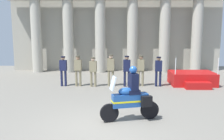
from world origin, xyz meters
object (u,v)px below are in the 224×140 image
(officer_in_row_1, at_px, (78,68))
(officer_in_row_4, at_px, (127,69))
(motorcycle_with_rider, at_px, (132,98))
(officer_in_row_0, at_px, (63,69))
(officer_in_row_3, at_px, (111,68))
(officer_in_row_5, at_px, (141,68))
(reviewing_stand, at_px, (192,79))
(officer_in_row_6, at_px, (159,69))
(officer_in_row_2, at_px, (93,69))

(officer_in_row_1, distance_m, officer_in_row_4, 2.70)
(motorcycle_with_rider, bearing_deg, officer_in_row_0, -71.19)
(officer_in_row_3, height_order, officer_in_row_4, officer_in_row_3)
(officer_in_row_5, bearing_deg, officer_in_row_4, 15.61)
(reviewing_stand, height_order, officer_in_row_6, officer_in_row_6)
(officer_in_row_1, height_order, officer_in_row_5, officer_in_row_5)
(reviewing_stand, bearing_deg, officer_in_row_3, -175.02)
(officer_in_row_0, bearing_deg, officer_in_row_3, -171.34)
(officer_in_row_2, bearing_deg, reviewing_stand, -166.51)
(reviewing_stand, xyz_separation_m, motorcycle_with_rider, (-3.82, -5.74, 0.44))
(reviewing_stand, relative_size, officer_in_row_5, 1.43)
(officer_in_row_3, relative_size, officer_in_row_5, 1.02)
(reviewing_stand, xyz_separation_m, officer_in_row_6, (-2.01, -0.43, 0.63))
(officer_in_row_0, distance_m, officer_in_row_5, 4.30)
(officer_in_row_6, bearing_deg, officer_in_row_4, 9.95)
(motorcycle_with_rider, bearing_deg, officer_in_row_1, -77.86)
(reviewing_stand, bearing_deg, motorcycle_with_rider, -123.67)
(officer_in_row_0, bearing_deg, motorcycle_with_rider, 131.15)
(officer_in_row_1, xyz_separation_m, motorcycle_with_rider, (2.64, -5.31, -0.21))
(officer_in_row_2, distance_m, officer_in_row_3, 0.98)
(officer_in_row_1, distance_m, officer_in_row_3, 1.82)
(reviewing_stand, xyz_separation_m, officer_in_row_2, (-5.61, -0.53, 0.61))
(officer_in_row_1, distance_m, officer_in_row_6, 4.45)
(officer_in_row_4, distance_m, officer_in_row_6, 1.75)
(officer_in_row_3, bearing_deg, motorcycle_with_rider, 106.84)
(officer_in_row_3, height_order, officer_in_row_6, officer_in_row_3)
(officer_in_row_2, bearing_deg, motorcycle_with_rider, 117.05)
(officer_in_row_5, height_order, motorcycle_with_rider, motorcycle_with_rider)
(officer_in_row_2, height_order, officer_in_row_4, officer_in_row_4)
(officer_in_row_2, relative_size, officer_in_row_3, 0.93)
(officer_in_row_2, height_order, motorcycle_with_rider, motorcycle_with_rider)
(officer_in_row_0, bearing_deg, officer_in_row_1, -171.64)
(officer_in_row_1, xyz_separation_m, officer_in_row_4, (2.70, -0.06, 0.00))
(officer_in_row_0, xyz_separation_m, officer_in_row_4, (3.52, -0.05, 0.02))
(officer_in_row_0, distance_m, officer_in_row_1, 0.82)
(officer_in_row_2, bearing_deg, officer_in_row_0, 4.69)
(motorcycle_with_rider, bearing_deg, officer_in_row_2, -85.29)
(officer_in_row_4, distance_m, officer_in_row_5, 0.79)
(officer_in_row_2, height_order, officer_in_row_3, officer_in_row_3)
(officer_in_row_3, distance_m, officer_in_row_4, 0.88)
(officer_in_row_6, bearing_deg, officer_in_row_1, 8.10)
(officer_in_row_4, bearing_deg, officer_in_row_1, 6.90)
(officer_in_row_4, relative_size, officer_in_row_6, 1.03)
(reviewing_stand, xyz_separation_m, officer_in_row_5, (-2.98, -0.38, 0.66))
(reviewing_stand, relative_size, officer_in_row_3, 1.40)
(officer_in_row_2, distance_m, motorcycle_with_rider, 5.51)
(officer_in_row_0, height_order, officer_in_row_6, officer_in_row_0)
(officer_in_row_0, xyz_separation_m, officer_in_row_2, (1.67, -0.10, -0.03))
(officer_in_row_2, xyz_separation_m, motorcycle_with_rider, (1.79, -5.21, -0.17))
(reviewing_stand, distance_m, officer_in_row_1, 6.51)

